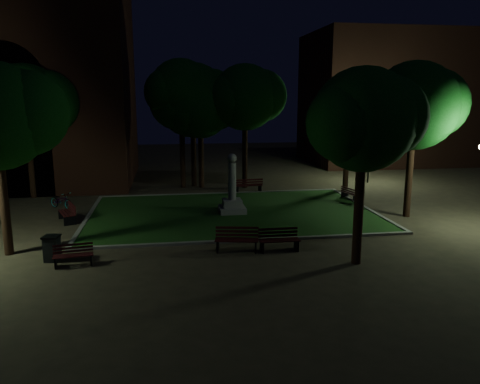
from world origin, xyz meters
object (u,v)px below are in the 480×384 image
at_px(monument, 232,196).
at_px(bench_west_near, 73,256).
at_px(bench_near_right, 279,240).
at_px(bench_left_side, 68,213).
at_px(bench_near_left, 237,240).
at_px(bench_right_side, 350,194).
at_px(bench_far_side, 249,186).
at_px(trash_bin, 52,248).
at_px(bicycle, 61,201).

bearing_deg(monument, bench_west_near, -135.35).
xyz_separation_m(bench_near_right, bench_left_side, (-9.53, 6.04, 0.01)).
relative_size(monument, bench_near_left, 1.71).
bearing_deg(bench_right_side, bench_near_left, 123.44).
bearing_deg(bench_far_side, trash_bin, 46.76).
xyz_separation_m(bench_near_right, trash_bin, (-8.96, 0.12, 0.08)).
height_order(monument, bench_left_side, monument).
relative_size(bench_left_side, bench_far_side, 1.01).
height_order(bench_near_left, bicycle, bench_near_left).
relative_size(bench_near_right, trash_bin, 1.64).
xyz_separation_m(bench_west_near, bench_left_side, (-1.46, 6.53, 0.07)).
bearing_deg(bicycle, bench_near_left, -95.43).
bearing_deg(bench_right_side, bench_near_right, 130.78).
height_order(monument, bench_far_side, monument).
relative_size(bench_right_side, trash_bin, 1.51).
distance_m(monument, bench_left_side, 8.49).
bearing_deg(bench_west_near, bench_right_side, 23.71).
bearing_deg(bench_west_near, bench_left_side, 94.32).
distance_m(monument, bench_near_left, 6.28).
height_order(bench_far_side, trash_bin, trash_bin).
relative_size(bench_west_near, bench_far_side, 0.84).
height_order(bench_right_side, trash_bin, trash_bin).
bearing_deg(bench_west_near, bench_far_side, 45.83).
relative_size(monument, trash_bin, 3.15).
distance_m(bench_near_right, bench_left_side, 11.28).
relative_size(bench_near_left, trash_bin, 1.84).
bearing_deg(trash_bin, bench_far_side, 50.00).
bearing_deg(trash_bin, bench_near_left, 0.76).
bearing_deg(bench_near_left, bench_near_right, 4.02).
height_order(bench_near_left, bench_west_near, bench_near_left).
height_order(bench_left_side, bench_right_side, bench_left_side).
xyz_separation_m(bench_near_right, bicycle, (-10.48, 9.01, 0.04)).
bearing_deg(bench_left_side, monument, 71.22).
bearing_deg(bench_near_left, bench_left_side, 154.34).
height_order(bench_near_right, bench_right_side, bench_near_right).
bearing_deg(bench_far_side, bench_west_near, 50.84).
bearing_deg(bicycle, bench_far_side, -36.76).
xyz_separation_m(trash_bin, bicycle, (-1.52, 8.90, -0.05)).
distance_m(bench_near_left, bench_far_side, 11.77).
xyz_separation_m(bench_near_left, trash_bin, (-7.24, -0.10, 0.05)).
bearing_deg(bench_west_near, bench_near_right, -4.77).
xyz_separation_m(monument, trash_bin, (-7.90, -6.32, -0.44)).
height_order(bench_near_left, bench_near_right, bench_near_left).
height_order(bench_near_left, bench_left_side, bench_near_left).
xyz_separation_m(bench_near_right, bench_far_side, (0.77, 11.72, 0.03)).
relative_size(bench_near_left, bench_left_side, 1.03).
relative_size(monument, bench_near_right, 1.92).
height_order(bench_west_near, bicycle, bicycle).
distance_m(bench_west_near, bench_left_side, 6.69).
bearing_deg(bicycle, bench_west_near, -126.07).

